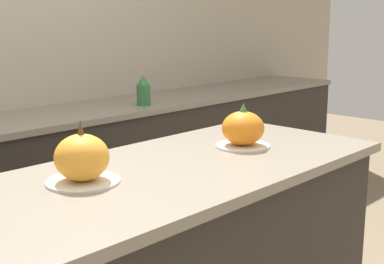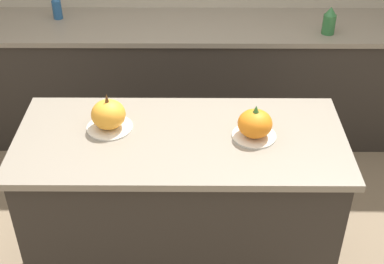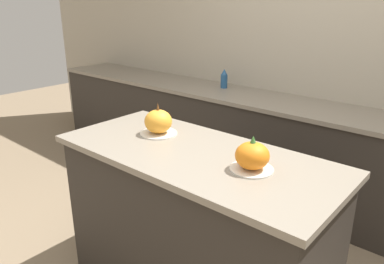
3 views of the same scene
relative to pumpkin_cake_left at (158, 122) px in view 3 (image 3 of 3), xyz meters
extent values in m
cube|color=#B2A893|center=(0.34, 1.66, 0.24)|extent=(8.00, 0.06, 2.50)
cube|color=#2D2823|center=(0.34, -0.07, -0.56)|extent=(1.50, 0.64, 0.91)
cube|color=gray|center=(0.34, -0.07, -0.09)|extent=(1.56, 0.70, 0.03)
cube|color=#2D2823|center=(0.34, 1.33, -0.59)|extent=(6.00, 0.56, 0.86)
cube|color=gray|center=(0.34, 1.33, -0.14)|extent=(6.00, 0.60, 0.03)
cylinder|color=silver|center=(0.00, 0.00, -0.07)|extent=(0.22, 0.22, 0.01)
ellipsoid|color=orange|center=(0.00, 0.00, 0.01)|extent=(0.16, 0.16, 0.14)
cone|color=brown|center=(0.00, 0.00, 0.10)|extent=(0.02, 0.02, 0.05)
cylinder|color=silver|center=(0.69, -0.07, -0.07)|extent=(0.21, 0.21, 0.01)
ellipsoid|color=orange|center=(0.69, -0.07, 0.00)|extent=(0.16, 0.16, 0.13)
cone|color=#38702D|center=(0.69, -0.07, 0.08)|extent=(0.03, 0.03, 0.04)
cylinder|color=#235184|center=(-0.56, 1.43, -0.06)|extent=(0.07, 0.07, 0.13)
cone|color=#235184|center=(-0.56, 1.43, 0.03)|extent=(0.06, 0.06, 0.06)
camera|label=1|loc=(-0.89, -1.29, 0.41)|focal=50.00mm
camera|label=2|loc=(0.41, -2.11, 1.39)|focal=50.00mm
camera|label=3|loc=(1.52, -1.47, 0.69)|focal=35.00mm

